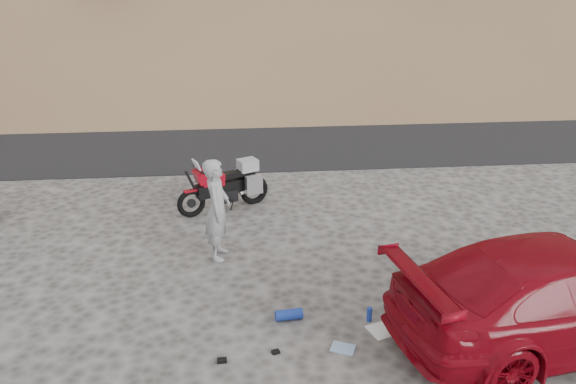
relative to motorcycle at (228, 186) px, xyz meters
name	(u,v)px	position (x,y,z in m)	size (l,w,h in m)	color
ground	(212,293)	(-0.25, -3.33, -0.53)	(140.00, 140.00, 0.00)	#3D3B39
road	(222,135)	(-0.25, 5.67, -0.53)	(120.00, 7.00, 0.05)	black
motorcycle	(228,186)	(0.00, 0.00, 0.00)	(1.94, 1.09, 1.24)	black
man	(220,256)	(-0.15, -2.10, -0.53)	(0.67, 0.44, 1.84)	gray
red_car	(553,334)	(4.62, -4.85, -0.53)	(1.98, 4.88, 1.42)	maroon
gear_white_cloth	(384,330)	(2.24, -4.54, -0.52)	(0.41, 0.36, 0.01)	white
gear_blue_mat	(289,315)	(0.91, -4.14, -0.45)	(0.16, 0.16, 0.40)	navy
gear_bottle	(369,314)	(2.08, -4.29, -0.42)	(0.08, 0.08, 0.22)	navy
gear_funnel	(441,352)	(2.84, -5.21, -0.43)	(0.15, 0.15, 0.19)	red
gear_glove_a	(222,360)	(-0.06, -5.01, -0.51)	(0.13, 0.09, 0.04)	black
gear_glove_b	(276,352)	(0.66, -4.90, -0.51)	(0.11, 0.08, 0.04)	black
gear_blue_cloth	(343,348)	(1.58, -4.89, -0.52)	(0.32, 0.23, 0.01)	#86AACF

